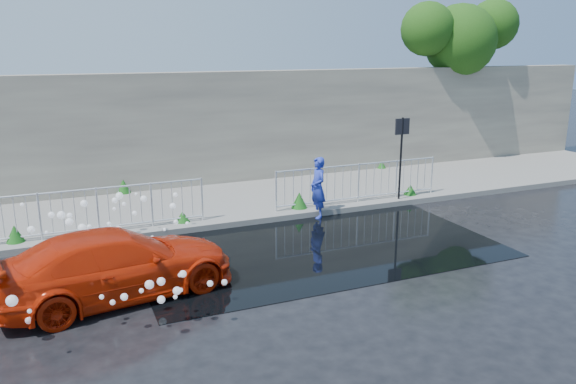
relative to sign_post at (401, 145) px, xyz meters
name	(u,v)px	position (x,y,z in m)	size (l,w,h in m)	color
ground	(313,263)	(-4.20, -3.10, -1.72)	(90.00, 90.00, 0.00)	black
pavement	(239,201)	(-4.20, 1.90, -1.65)	(30.00, 4.00, 0.15)	slate
curb	(263,220)	(-4.20, -0.10, -1.64)	(30.00, 0.25, 0.16)	slate
retaining_wall	(216,128)	(-4.20, 4.10, 0.18)	(30.00, 0.60, 3.50)	#645D54
puddle	(314,244)	(-3.70, -2.10, -1.72)	(8.00, 5.00, 0.01)	black
sign_post	(401,145)	(0.00, 0.00, 0.00)	(0.45, 0.06, 2.50)	black
tree	(460,36)	(5.29, 4.32, 3.04)	(4.91, 2.68, 6.14)	#332114
railing_left	(98,209)	(-8.20, 0.25, -0.99)	(5.05, 0.05, 1.10)	silver
railing_right	(358,181)	(-1.20, 0.25, -0.99)	(5.05, 0.05, 1.10)	silver
weeds	(227,198)	(-4.71, 1.39, -1.39)	(12.17, 3.93, 0.44)	#165015
water_spray	(105,238)	(-8.23, -1.89, -1.01)	(3.51, 5.29, 1.02)	white
red_car	(117,264)	(-8.16, -3.17, -1.10)	(1.74, 4.27, 1.24)	red
person	(318,188)	(-2.70, -0.22, -0.91)	(0.59, 0.39, 1.63)	#2234AE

